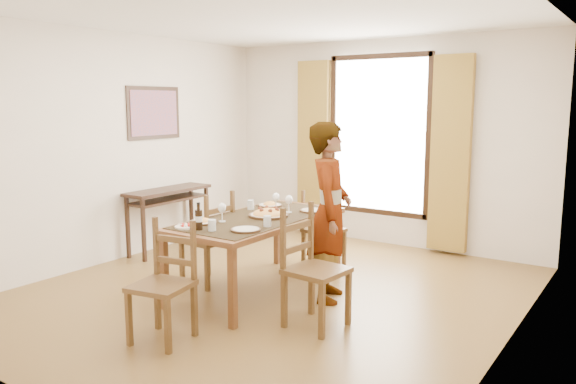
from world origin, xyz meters
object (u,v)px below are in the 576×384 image
Objects in this scene: man at (330,212)px; pasta_platter at (268,212)px; dining_table at (258,224)px; console_table at (168,198)px.

man is 4.26× the size of pasta_platter.
pasta_platter is (0.07, 0.08, 0.11)m from dining_table.
man reaches higher than console_table.
pasta_platter is (1.97, -0.54, 0.12)m from console_table.
console_table is 0.63× the size of dining_table.
pasta_platter is at bearing 76.64° from man.
pasta_platter is at bearing 50.57° from dining_table.
man reaches higher than dining_table.
dining_table is 0.74m from man.
pasta_platter is (-0.63, -0.12, -0.05)m from man.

